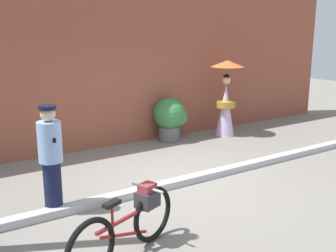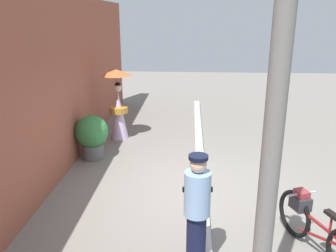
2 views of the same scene
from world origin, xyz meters
TOP-DOWN VIEW (x-y plane):
  - ground_plane at (0.00, 0.00)m, footprint 30.00×30.00m
  - building_wall at (0.00, 3.07)m, footprint 14.00×0.40m
  - sidewalk_curb at (0.00, 0.00)m, footprint 14.00×0.20m
  - bicycle_near_officer at (-1.76, -1.52)m, footprint 1.69×0.73m
  - person_officer at (-2.14, 0.13)m, footprint 0.34×0.38m
  - person_with_parasol at (2.91, 2.18)m, footprint 0.83×0.83m
  - potted_plant_by_door at (1.47, 2.50)m, footprint 0.79×0.77m

SIDE VIEW (x-z plane):
  - ground_plane at x=0.00m, z-range 0.00..0.00m
  - sidewalk_curb at x=0.00m, z-range 0.00..0.12m
  - bicycle_near_officer at x=-1.76m, z-range 0.02..0.82m
  - potted_plant_by_door at x=1.47m, z-range 0.06..1.11m
  - person_officer at x=-2.14m, z-range 0.05..1.65m
  - person_with_parasol at x=2.91m, z-range 0.02..1.91m
  - building_wall at x=0.00m, z-range 0.00..3.66m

